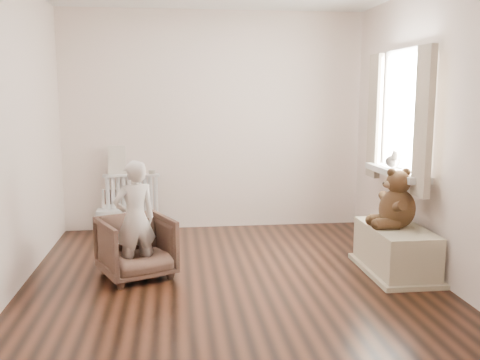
{
  "coord_description": "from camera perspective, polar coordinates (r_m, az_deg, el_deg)",
  "views": [
    {
      "loc": [
        -0.47,
        -4.64,
        1.64
      ],
      "look_at": [
        0.15,
        0.45,
        0.8
      ],
      "focal_mm": 40.0,
      "sensor_mm": 36.0,
      "label": 1
    }
  ],
  "objects": [
    {
      "name": "back_wall",
      "position": [
        6.47,
        -2.78,
        6.27
      ],
      "size": [
        3.6,
        0.02,
        2.6
      ],
      "primitive_type": "cube",
      "color": "white",
      "rests_on": "ground"
    },
    {
      "name": "curtain_left",
      "position": [
        4.87,
        19.0,
        5.86
      ],
      "size": [
        0.06,
        0.26,
        1.3
      ],
      "primitive_type": "cube",
      "color": "beige",
      "rests_on": "right_wall"
    },
    {
      "name": "paper_doll",
      "position": [
        6.41,
        -13.0,
        2.09
      ],
      "size": [
        0.2,
        0.02,
        0.34
      ],
      "primitive_type": "cube",
      "color": "beige",
      "rests_on": "radiator"
    },
    {
      "name": "toy_bench",
      "position": [
        5.15,
        16.25,
        -7.32
      ],
      "size": [
        0.48,
        0.91,
        0.43
      ],
      "primitive_type": "cube",
      "color": "beige",
      "rests_on": "floor"
    },
    {
      "name": "plush_cat",
      "position": [
        5.48,
        16.0,
        2.23
      ],
      "size": [
        0.21,
        0.26,
        0.19
      ],
      "primitive_type": null,
      "rotation": [
        0.0,
        0.0,
        0.41
      ],
      "color": "slate",
      "rests_on": "window_sill"
    },
    {
      "name": "radiator",
      "position": [
        6.47,
        -11.44,
        -2.04
      ],
      "size": [
        0.66,
        0.12,
        0.69
      ],
      "primitive_type": "cube",
      "color": "silver",
      "rests_on": "floor"
    },
    {
      "name": "tin_b",
      "position": [
        6.4,
        -9.37,
        0.86
      ],
      "size": [
        0.08,
        0.08,
        0.05
      ],
      "primitive_type": "cylinder",
      "color": "#A59E8C",
      "rests_on": "radiator"
    },
    {
      "name": "window",
      "position": [
        5.43,
        17.46,
        6.87
      ],
      "size": [
        0.03,
        0.9,
        1.1
      ],
      "primitive_type": "cube",
      "color": "white",
      "rests_on": "right_wall"
    },
    {
      "name": "tin_a",
      "position": [
        6.4,
        -10.95,
        0.88
      ],
      "size": [
        0.1,
        0.1,
        0.06
      ],
      "primitive_type": "cylinder",
      "color": "#A59E8C",
      "rests_on": "radiator"
    },
    {
      "name": "right_wall",
      "position": [
        5.18,
        19.15,
        5.03
      ],
      "size": [
        0.02,
        3.6,
        2.6
      ],
      "primitive_type": "cube",
      "color": "white",
      "rests_on": "ground"
    },
    {
      "name": "curtain_right",
      "position": [
        5.91,
        14.18,
        6.59
      ],
      "size": [
        0.06,
        0.26,
        1.3
      ],
      "primitive_type": "cube",
      "color": "beige",
      "rests_on": "right_wall"
    },
    {
      "name": "left_wall",
      "position": [
        4.84,
        -22.95,
        4.55
      ],
      "size": [
        0.02,
        3.6,
        2.6
      ],
      "primitive_type": "cube",
      "color": "white",
      "rests_on": "ground"
    },
    {
      "name": "floor",
      "position": [
        4.94,
        -1.11,
        -10.07
      ],
      "size": [
        3.6,
        3.6,
        0.01
      ],
      "primitive_type": "cube",
      "color": "black",
      "rests_on": "ground"
    },
    {
      "name": "window_sill",
      "position": [
        5.44,
        16.3,
        0.79
      ],
      "size": [
        0.22,
        1.1,
        0.06
      ],
      "primitive_type": "cube",
      "color": "silver",
      "rests_on": "right_wall"
    },
    {
      "name": "toy_vanity",
      "position": [
        6.48,
        -13.57,
        -3.12
      ],
      "size": [
        0.33,
        0.23,
        0.52
      ],
      "primitive_type": "cube",
      "color": "silver",
      "rests_on": "floor"
    },
    {
      "name": "child",
      "position": [
        4.78,
        -11.15,
        -4.15
      ],
      "size": [
        0.45,
        0.38,
        1.04
      ],
      "primitive_type": "imported",
      "rotation": [
        0.0,
        0.0,
        3.57
      ],
      "color": "beige",
      "rests_on": "armchair"
    },
    {
      "name": "front_wall",
      "position": [
        2.9,
        2.43,
        2.59
      ],
      "size": [
        3.6,
        0.02,
        2.6
      ],
      "primitive_type": "cube",
      "color": "white",
      "rests_on": "ground"
    },
    {
      "name": "teddy_bear",
      "position": [
        5.05,
        16.46,
        -2.17
      ],
      "size": [
        0.44,
        0.35,
        0.53
      ],
      "primitive_type": null,
      "rotation": [
        0.0,
        0.0,
        -0.03
      ],
      "color": "#362112",
      "rests_on": "toy_bench"
    },
    {
      "name": "armchair",
      "position": [
        4.9,
        -11.01,
        -7.05
      ],
      "size": [
        0.79,
        0.8,
        0.55
      ],
      "primitive_type": "imported",
      "rotation": [
        0.0,
        0.0,
        0.43
      ],
      "color": "#503529",
      "rests_on": "floor"
    }
  ]
}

